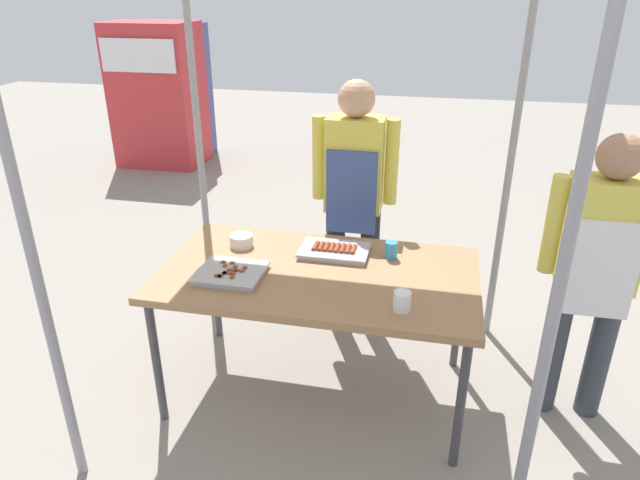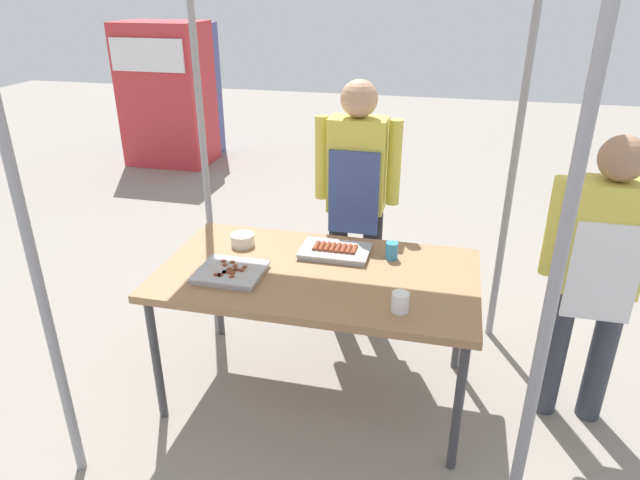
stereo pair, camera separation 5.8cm
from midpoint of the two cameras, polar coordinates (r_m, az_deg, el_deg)
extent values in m
plane|color=gray|center=(3.27, 0.31, -14.86)|extent=(18.00, 18.00, 0.00)
cube|color=#9E724C|center=(2.86, 0.35, -3.51)|extent=(1.60, 0.90, 0.04)
cylinder|color=#3F3F44|center=(2.99, -15.70, -11.60)|extent=(0.04, 0.04, 0.71)
cylinder|color=#3F3F44|center=(2.70, 14.43, -16.08)|extent=(0.04, 0.04, 0.71)
cylinder|color=#3F3F44|center=(3.58, -9.87, -4.56)|extent=(0.04, 0.04, 0.71)
cylinder|color=#3F3F44|center=(3.33, 14.52, -7.41)|extent=(0.04, 0.04, 0.71)
cylinder|color=gray|center=(2.42, -26.84, 0.03)|extent=(0.04, 0.04, 2.36)
cylinder|color=gray|center=(1.92, 23.22, -5.52)|extent=(0.04, 0.04, 2.36)
cylinder|color=gray|center=(3.70, -11.38, 10.13)|extent=(0.04, 0.04, 2.36)
cylinder|color=gray|center=(3.40, 19.59, 7.88)|extent=(0.04, 0.04, 2.36)
cube|color=#ADADB2|center=(3.02, 2.08, -1.26)|extent=(0.36, 0.23, 0.02)
cube|color=#ADADB2|center=(3.01, 2.08, -0.98)|extent=(0.37, 0.25, 0.01)
cylinder|color=brown|center=(3.03, 0.17, -0.66)|extent=(0.03, 0.10, 0.03)
cylinder|color=brown|center=(3.02, 0.72, -0.72)|extent=(0.03, 0.10, 0.03)
cylinder|color=brown|center=(3.02, 1.26, -0.77)|extent=(0.03, 0.10, 0.03)
cylinder|color=brown|center=(3.01, 1.81, -0.83)|extent=(0.03, 0.10, 0.03)
cylinder|color=brown|center=(3.01, 2.36, -0.88)|extent=(0.03, 0.10, 0.03)
cylinder|color=brown|center=(3.00, 2.91, -0.94)|extent=(0.03, 0.10, 0.03)
cylinder|color=brown|center=(3.00, 3.47, -1.00)|extent=(0.03, 0.10, 0.03)
cylinder|color=brown|center=(2.99, 4.02, -1.05)|extent=(0.03, 0.10, 0.03)
cube|color=#ADADB2|center=(2.83, -8.43, -3.37)|extent=(0.31, 0.28, 0.02)
cube|color=#ADADB2|center=(2.83, -8.45, -3.09)|extent=(0.32, 0.29, 0.01)
cylinder|color=tan|center=(2.77, -9.00, -3.69)|extent=(0.22, 0.01, 0.01)
cube|color=brown|center=(2.78, -9.56, -3.61)|extent=(0.02, 0.02, 0.02)
cube|color=brown|center=(2.75, -8.32, -3.77)|extent=(0.02, 0.02, 0.02)
cube|color=brown|center=(2.78, -9.87, -3.57)|extent=(0.02, 0.02, 0.02)
cube|color=brown|center=(2.78, -9.46, -3.63)|extent=(0.02, 0.02, 0.02)
cylinder|color=tan|center=(2.80, -8.72, -3.35)|extent=(0.22, 0.01, 0.01)
cube|color=brown|center=(2.80, -9.06, -3.30)|extent=(0.02, 0.02, 0.02)
cube|color=brown|center=(2.79, -8.21, -3.41)|extent=(0.02, 0.02, 0.02)
cube|color=brown|center=(2.79, -8.56, -3.37)|extent=(0.02, 0.02, 0.02)
cube|color=brown|center=(2.80, -9.04, -3.31)|extent=(0.02, 0.02, 0.02)
cylinder|color=tan|center=(2.83, -8.46, -3.01)|extent=(0.22, 0.01, 0.01)
cube|color=brown|center=(2.83, -8.58, -3.00)|extent=(0.02, 0.02, 0.02)
cube|color=brown|center=(2.81, -7.31, -3.16)|extent=(0.02, 0.02, 0.02)
cube|color=brown|center=(2.81, -7.80, -3.10)|extent=(0.02, 0.02, 0.02)
cube|color=brown|center=(2.82, -8.07, -3.06)|extent=(0.02, 0.02, 0.02)
cylinder|color=tan|center=(2.85, -8.20, -2.69)|extent=(0.22, 0.01, 0.01)
cube|color=brown|center=(2.87, -9.02, -2.59)|extent=(0.02, 0.02, 0.02)
cube|color=brown|center=(2.83, -7.04, -2.83)|extent=(0.02, 0.02, 0.02)
cube|color=brown|center=(2.85, -8.00, -2.71)|extent=(0.02, 0.02, 0.02)
cylinder|color=tan|center=(2.88, -7.94, -2.37)|extent=(0.22, 0.01, 0.01)
cube|color=brown|center=(2.91, -9.18, -2.22)|extent=(0.02, 0.02, 0.02)
cube|color=brown|center=(2.89, -8.29, -2.33)|extent=(0.02, 0.02, 0.02)
cylinder|color=silver|center=(3.14, -7.32, 0.02)|extent=(0.13, 0.13, 0.06)
cylinder|color=white|center=(2.52, 8.78, -6.24)|extent=(0.08, 0.08, 0.09)
cylinder|color=#338CBF|center=(2.98, 7.83, -1.07)|extent=(0.07, 0.07, 0.09)
cylinder|color=black|center=(3.68, 2.27, -2.50)|extent=(0.12, 0.12, 0.80)
cylinder|color=black|center=(3.65, 5.66, -2.85)|extent=(0.12, 0.12, 0.80)
cube|color=#D8CC4C|center=(3.40, 4.30, 7.59)|extent=(0.34, 0.20, 0.57)
cube|color=#384C8C|center=(3.35, 3.90, 4.74)|extent=(0.30, 0.02, 0.51)
cylinder|color=#D8CC4C|center=(3.44, 0.66, 8.32)|extent=(0.08, 0.08, 0.51)
cylinder|color=#D8CC4C|center=(3.37, 8.03, 7.74)|extent=(0.08, 0.08, 0.51)
sphere|color=tan|center=(3.31, 4.52, 14.08)|extent=(0.22, 0.22, 0.22)
cylinder|color=#333842|center=(3.16, 23.16, -10.17)|extent=(0.12, 0.12, 0.75)
cylinder|color=#333842|center=(3.22, 27.06, -10.40)|extent=(0.12, 0.12, 0.75)
cube|color=#D8CC4C|center=(2.90, 27.38, 0.30)|extent=(0.34, 0.20, 0.53)
cube|color=white|center=(2.85, 27.31, -3.03)|extent=(0.30, 0.02, 0.48)
cylinder|color=#D8CC4C|center=(2.84, 23.21, 1.23)|extent=(0.08, 0.08, 0.48)
sphere|color=#9E7256|center=(2.78, 28.86, 7.24)|extent=(0.20, 0.20, 0.20)
cube|color=#4C518C|center=(7.58, -14.39, 14.34)|extent=(1.01, 0.70, 1.63)
cube|color=white|center=(7.19, -16.19, 17.57)|extent=(0.91, 0.03, 0.36)
cube|color=#C63338|center=(7.26, -14.97, 14.02)|extent=(0.99, 0.69, 1.67)
cube|color=white|center=(6.88, -16.90, 17.48)|extent=(0.89, 0.03, 0.36)
camera|label=1|loc=(0.03, -89.41, 0.27)|focal=31.61mm
camera|label=2|loc=(0.03, 90.59, -0.27)|focal=31.61mm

